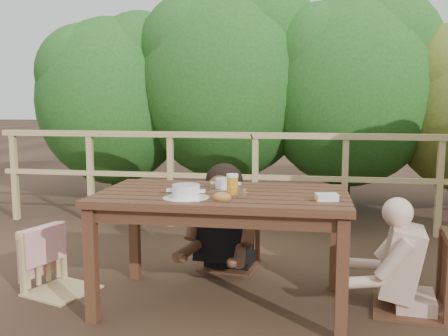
% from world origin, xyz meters
% --- Properties ---
extents(ground, '(60.00, 60.00, 0.00)m').
position_xyz_m(ground, '(0.00, 0.00, 0.00)').
color(ground, '#432D1E').
rests_on(ground, ground).
extents(table, '(1.59, 0.89, 0.74)m').
position_xyz_m(table, '(0.00, 0.00, 0.37)').
color(table, '#402416').
rests_on(table, ground).
extents(chair_left, '(0.53, 0.53, 0.84)m').
position_xyz_m(chair_left, '(-1.15, 0.03, 0.42)').
color(chair_left, tan).
rests_on(chair_left, ground).
extents(chair_far, '(0.48, 0.48, 0.87)m').
position_xyz_m(chair_far, '(-0.08, 0.77, 0.43)').
color(chair_far, '#402416').
rests_on(chair_far, ground).
extents(chair_right, '(0.53, 0.53, 0.96)m').
position_xyz_m(chair_right, '(1.20, 0.12, 0.48)').
color(chair_right, '#402416').
rests_on(chair_right, ground).
extents(woman, '(0.60, 0.71, 1.30)m').
position_xyz_m(woman, '(-0.08, 0.79, 0.65)').
color(woman, black).
rests_on(woman, ground).
extents(diner_right, '(0.64, 0.55, 1.19)m').
position_xyz_m(diner_right, '(1.23, 0.12, 0.60)').
color(diner_right, tan).
rests_on(diner_right, ground).
extents(railing, '(5.60, 0.10, 1.01)m').
position_xyz_m(railing, '(0.00, 2.00, 0.51)').
color(railing, tan).
rests_on(railing, ground).
extents(hedge_row, '(6.60, 1.60, 3.80)m').
position_xyz_m(hedge_row, '(0.40, 3.20, 1.90)').
color(hedge_row, '#1F4D19').
rests_on(hedge_row, ground).
extents(soup_near, '(0.28, 0.28, 0.09)m').
position_xyz_m(soup_near, '(-0.19, -0.21, 0.78)').
color(soup_near, silver).
rests_on(soup_near, table).
extents(soup_far, '(0.24, 0.24, 0.08)m').
position_xyz_m(soup_far, '(-0.00, 0.15, 0.78)').
color(soup_far, white).
rests_on(soup_far, table).
extents(bread_roll, '(0.11, 0.08, 0.07)m').
position_xyz_m(bread_roll, '(0.04, -0.27, 0.77)').
color(bread_roll, '#A36F37').
rests_on(bread_roll, table).
extents(beer_glass, '(0.07, 0.07, 0.14)m').
position_xyz_m(beer_glass, '(0.07, -0.06, 0.81)').
color(beer_glass, orange).
rests_on(beer_glass, table).
extents(tumbler, '(0.06, 0.06, 0.07)m').
position_xyz_m(tumbler, '(0.14, -0.17, 0.77)').
color(tumbler, silver).
rests_on(tumbler, table).
extents(butter_tub, '(0.15, 0.12, 0.06)m').
position_xyz_m(butter_tub, '(0.65, -0.16, 0.76)').
color(butter_tub, white).
rests_on(butter_tub, table).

